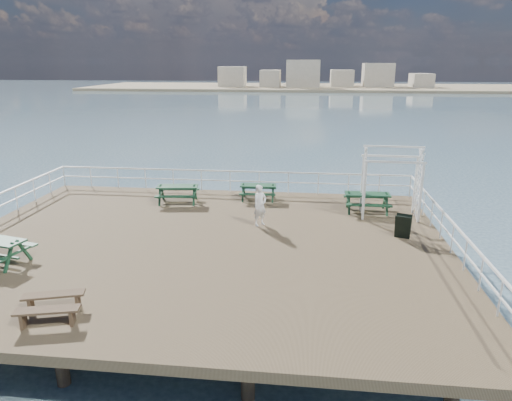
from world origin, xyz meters
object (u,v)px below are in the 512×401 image
object	(u,v)px
trellis_arbor	(391,186)
flat_bench_far	(47,313)
picnic_table_a	(178,190)
picnic_table_b	(258,189)
picnic_table_c	(367,198)
flat_bench_near	(54,298)
person	(260,205)

from	to	relation	value
trellis_arbor	flat_bench_far	bearing A→B (deg)	-133.73
picnic_table_a	picnic_table_b	xyz separation A→B (m)	(3.67, 0.89, -0.06)
picnic_table_b	picnic_table_c	xyz separation A→B (m)	(4.94, -1.26, 0.07)
picnic_table_b	flat_bench_far	bearing A→B (deg)	-111.63
picnic_table_a	flat_bench_far	distance (m)	10.50
picnic_table_c	flat_bench_near	xyz separation A→B (m)	(-9.24, -9.37, -0.26)
flat_bench_far	person	distance (m)	9.07
flat_bench_near	flat_bench_far	distance (m)	0.80
picnic_table_b	trellis_arbor	xyz separation A→B (m)	(5.78, -1.80, 0.82)
picnic_table_a	picnic_table_b	size ratio (longest dim) A/B	1.18
picnic_table_a	picnic_table_b	world-z (taller)	picnic_table_a
picnic_table_b	trellis_arbor	size ratio (longest dim) A/B	0.57
picnic_table_b	flat_bench_near	size ratio (longest dim) A/B	1.08
picnic_table_a	person	size ratio (longest dim) A/B	1.23
picnic_table_c	picnic_table_a	bearing A→B (deg)	176.97
picnic_table_c	trellis_arbor	bearing A→B (deg)	-32.91
trellis_arbor	person	size ratio (longest dim) A/B	1.82
person	picnic_table_a	bearing A→B (deg)	104.19
picnic_table_a	picnic_table_b	distance (m)	3.78
flat_bench_far	person	size ratio (longest dim) A/B	0.97
picnic_table_b	person	bearing A→B (deg)	-84.73
trellis_arbor	person	bearing A→B (deg)	-160.02
picnic_table_c	trellis_arbor	distance (m)	1.25
flat_bench_near	trellis_arbor	world-z (taller)	trellis_arbor
trellis_arbor	person	xyz separation A→B (m)	(-5.33, -1.73, -0.51)
picnic_table_b	picnic_table_c	distance (m)	5.10
picnic_table_c	person	bearing A→B (deg)	-153.76
flat_bench_near	person	bearing A→B (deg)	39.14
flat_bench_far	trellis_arbor	bearing A→B (deg)	30.49
picnic_table_a	flat_bench_far	size ratio (longest dim) A/B	1.27
picnic_table_c	flat_bench_near	world-z (taller)	picnic_table_c
picnic_table_b	picnic_table_a	bearing A→B (deg)	-168.37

